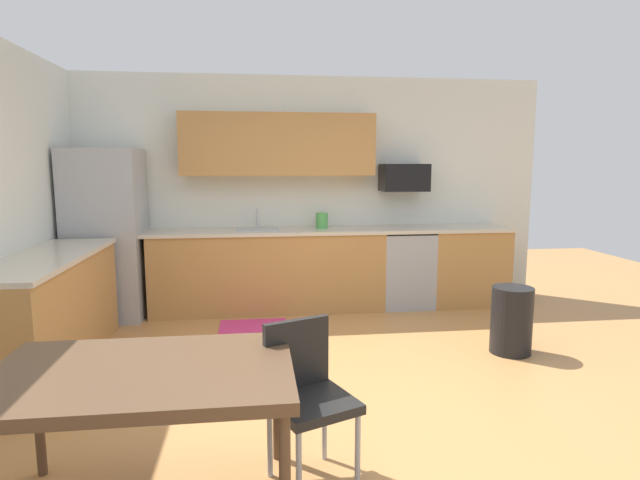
% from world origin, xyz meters
% --- Properties ---
extents(ground_plane, '(12.00, 12.00, 0.00)m').
position_xyz_m(ground_plane, '(0.00, 0.00, 0.00)').
color(ground_plane, '#B77F47').
extents(wall_back, '(5.80, 0.10, 2.70)m').
position_xyz_m(wall_back, '(0.00, 2.65, 1.35)').
color(wall_back, silver).
rests_on(wall_back, ground).
extents(cabinet_run_back, '(2.63, 0.60, 0.90)m').
position_xyz_m(cabinet_run_back, '(-0.43, 2.30, 0.45)').
color(cabinet_run_back, '#AD7A42').
rests_on(cabinet_run_back, ground).
extents(cabinet_run_back_right, '(0.92, 0.60, 0.90)m').
position_xyz_m(cabinet_run_back_right, '(1.94, 2.30, 0.45)').
color(cabinet_run_back_right, '#AD7A42').
rests_on(cabinet_run_back_right, ground).
extents(cabinet_run_left, '(0.60, 2.00, 0.90)m').
position_xyz_m(cabinet_run_left, '(-2.30, 0.80, 0.45)').
color(cabinet_run_left, '#AD7A42').
rests_on(cabinet_run_left, ground).
extents(countertop_back, '(4.80, 0.64, 0.04)m').
position_xyz_m(countertop_back, '(0.00, 2.30, 0.92)').
color(countertop_back, beige).
rests_on(countertop_back, cabinet_run_back).
extents(countertop_left, '(0.64, 2.00, 0.04)m').
position_xyz_m(countertop_left, '(-2.30, 0.80, 0.92)').
color(countertop_left, beige).
rests_on(countertop_left, cabinet_run_left).
extents(upper_cabinets_back, '(2.20, 0.34, 0.70)m').
position_xyz_m(upper_cabinets_back, '(-0.30, 2.43, 1.90)').
color(upper_cabinets_back, '#AD7A42').
extents(refrigerator, '(0.76, 0.70, 1.84)m').
position_xyz_m(refrigerator, '(-2.18, 2.22, 0.92)').
color(refrigerator, '#9EA0A5').
rests_on(refrigerator, ground).
extents(oven_range, '(0.60, 0.60, 0.91)m').
position_xyz_m(oven_range, '(1.18, 2.30, 0.46)').
color(oven_range, '#999BA0').
rests_on(oven_range, ground).
extents(microwave, '(0.54, 0.36, 0.32)m').
position_xyz_m(microwave, '(1.18, 2.40, 1.52)').
color(microwave, black).
extents(sink_basin, '(0.48, 0.40, 0.14)m').
position_xyz_m(sink_basin, '(-0.55, 2.30, 0.88)').
color(sink_basin, '#A5A8AD').
rests_on(sink_basin, countertop_back).
extents(sink_faucet, '(0.02, 0.02, 0.24)m').
position_xyz_m(sink_faucet, '(-0.55, 2.48, 1.04)').
color(sink_faucet, '#B2B5BA').
rests_on(sink_faucet, countertop_back).
extents(dining_table, '(1.40, 0.90, 0.73)m').
position_xyz_m(dining_table, '(-1.12, -1.20, 0.67)').
color(dining_table, brown).
rests_on(dining_table, ground).
extents(chair_near_table, '(0.52, 0.52, 0.85)m').
position_xyz_m(chair_near_table, '(-0.33, -1.01, 0.50)').
color(chair_near_table, black).
rests_on(chair_near_table, ground).
extents(trash_bin, '(0.36, 0.36, 0.60)m').
position_xyz_m(trash_bin, '(1.68, 0.63, 0.30)').
color(trash_bin, black).
rests_on(trash_bin, ground).
extents(floor_mat, '(0.70, 0.50, 0.01)m').
position_xyz_m(floor_mat, '(-0.61, 1.65, 0.01)').
color(floor_mat, '#CC3372').
rests_on(floor_mat, ground).
extents(kettle, '(0.14, 0.14, 0.20)m').
position_xyz_m(kettle, '(0.19, 2.35, 1.02)').
color(kettle, '#4CA54C').
rests_on(kettle, countertop_back).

